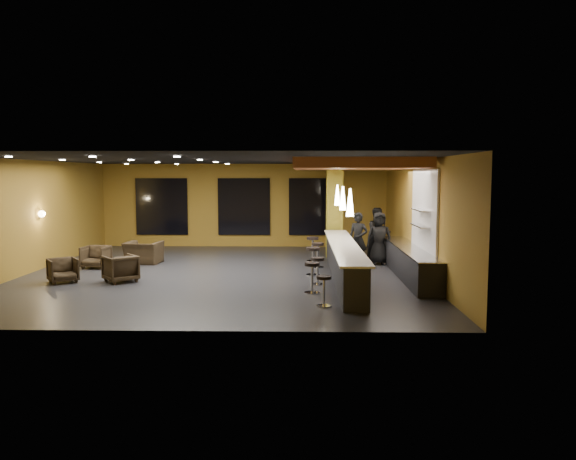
{
  "coord_description": "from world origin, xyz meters",
  "views": [
    {
      "loc": [
        2.41,
        -17.19,
        3.05
      ],
      "look_at": [
        2.0,
        0.5,
        1.3
      ],
      "focal_mm": 35.0,
      "sensor_mm": 36.0,
      "label": 1
    }
  ],
  "objects_px": {
    "bar_counter": "(343,263)",
    "staff_c": "(379,238)",
    "armchair_b": "(120,268)",
    "armchair_c": "(96,257)",
    "column": "(334,210)",
    "armchair_d": "(143,253)",
    "bar_stool_1": "(312,274)",
    "pendant_0": "(350,202)",
    "pendant_1": "(343,198)",
    "prep_counter": "(409,262)",
    "staff_b": "(378,234)",
    "bar_stool_4": "(318,252)",
    "staff_a": "(358,239)",
    "bar_stool_0": "(324,287)",
    "bar_stool_3": "(313,258)",
    "armchair_a": "(63,270)",
    "bar_stool_5": "(313,246)",
    "pendant_2": "(337,195)",
    "bar_stool_2": "(318,267)"
  },
  "relations": [
    {
      "from": "column",
      "to": "armchair_c",
      "type": "bearing_deg",
      "value": -160.85
    },
    {
      "from": "pendant_0",
      "to": "staff_b",
      "type": "relative_size",
      "value": 0.37
    },
    {
      "from": "pendant_1",
      "to": "bar_stool_3",
      "type": "bearing_deg",
      "value": 170.77
    },
    {
      "from": "armchair_a",
      "to": "bar_stool_1",
      "type": "relative_size",
      "value": 0.95
    },
    {
      "from": "armchair_a",
      "to": "bar_stool_5",
      "type": "bearing_deg",
      "value": -5.63
    },
    {
      "from": "bar_stool_4",
      "to": "bar_counter",
      "type": "bearing_deg",
      "value": -71.45
    },
    {
      "from": "pendant_1",
      "to": "staff_c",
      "type": "xyz_separation_m",
      "value": [
        1.42,
        2.28,
        -1.45
      ]
    },
    {
      "from": "bar_counter",
      "to": "staff_c",
      "type": "relative_size",
      "value": 4.45
    },
    {
      "from": "prep_counter",
      "to": "staff_a",
      "type": "height_order",
      "value": "staff_a"
    },
    {
      "from": "bar_stool_5",
      "to": "bar_stool_2",
      "type": "bearing_deg",
      "value": -89.32
    },
    {
      "from": "armchair_c",
      "to": "pendant_2",
      "type": "bearing_deg",
      "value": 13.64
    },
    {
      "from": "bar_counter",
      "to": "bar_stool_3",
      "type": "height_order",
      "value": "bar_counter"
    },
    {
      "from": "armchair_c",
      "to": "staff_c",
      "type": "bearing_deg",
      "value": 11.05
    },
    {
      "from": "armchair_b",
      "to": "armchair_c",
      "type": "xyz_separation_m",
      "value": [
        -1.57,
        2.34,
        -0.02
      ]
    },
    {
      "from": "pendant_2",
      "to": "armchair_b",
      "type": "xyz_separation_m",
      "value": [
        -6.39,
        -3.5,
        -1.96
      ]
    },
    {
      "from": "armchair_c",
      "to": "bar_stool_1",
      "type": "distance_m",
      "value": 7.97
    },
    {
      "from": "staff_c",
      "to": "armchair_d",
      "type": "bearing_deg",
      "value": 179.84
    },
    {
      "from": "staff_b",
      "to": "armchair_d",
      "type": "xyz_separation_m",
      "value": [
        -8.16,
        -0.79,
        -0.57
      ]
    },
    {
      "from": "prep_counter",
      "to": "armchair_d",
      "type": "distance_m",
      "value": 8.97
    },
    {
      "from": "armchair_b",
      "to": "bar_stool_1",
      "type": "bearing_deg",
      "value": 125.39
    },
    {
      "from": "pendant_0",
      "to": "bar_counter",
      "type": "bearing_deg",
      "value": 90.0
    },
    {
      "from": "bar_stool_0",
      "to": "bar_stool_5",
      "type": "height_order",
      "value": "bar_stool_5"
    },
    {
      "from": "bar_stool_4",
      "to": "column",
      "type": "bearing_deg",
      "value": 74.93
    },
    {
      "from": "bar_stool_0",
      "to": "bar_stool_4",
      "type": "relative_size",
      "value": 0.87
    },
    {
      "from": "bar_stool_3",
      "to": "bar_stool_4",
      "type": "relative_size",
      "value": 1.04
    },
    {
      "from": "bar_stool_1",
      "to": "staff_a",
      "type": "bearing_deg",
      "value": 69.58
    },
    {
      "from": "bar_counter",
      "to": "pendant_2",
      "type": "height_order",
      "value": "pendant_2"
    },
    {
      "from": "bar_stool_0",
      "to": "column",
      "type": "bearing_deg",
      "value": 84.96
    },
    {
      "from": "pendant_2",
      "to": "bar_stool_1",
      "type": "xyz_separation_m",
      "value": [
        -0.95,
        -4.95,
        -1.84
      ]
    },
    {
      "from": "armchair_c",
      "to": "bar_stool_3",
      "type": "xyz_separation_m",
      "value": [
        7.09,
        -1.2,
        0.18
      ]
    },
    {
      "from": "pendant_0",
      "to": "column",
      "type": "bearing_deg",
      "value": 90.0
    },
    {
      "from": "bar_counter",
      "to": "staff_b",
      "type": "distance_m",
      "value": 3.93
    },
    {
      "from": "pendant_1",
      "to": "bar_stool_5",
      "type": "distance_m",
      "value": 3.51
    },
    {
      "from": "prep_counter",
      "to": "staff_b",
      "type": "distance_m",
      "value": 3.19
    },
    {
      "from": "column",
      "to": "bar_stool_3",
      "type": "distance_m",
      "value": 4.23
    },
    {
      "from": "armchair_d",
      "to": "prep_counter",
      "type": "bearing_deg",
      "value": 172.8
    },
    {
      "from": "bar_stool_3",
      "to": "pendant_0",
      "type": "bearing_deg",
      "value": -71.78
    },
    {
      "from": "column",
      "to": "bar_stool_3",
      "type": "height_order",
      "value": "column"
    },
    {
      "from": "armchair_b",
      "to": "bar_stool_4",
      "type": "relative_size",
      "value": 1.03
    },
    {
      "from": "staff_b",
      "to": "armchair_a",
      "type": "bearing_deg",
      "value": -172.48
    },
    {
      "from": "pendant_1",
      "to": "bar_stool_4",
      "type": "bearing_deg",
      "value": 113.93
    },
    {
      "from": "armchair_d",
      "to": "pendant_0",
      "type": "bearing_deg",
      "value": 151.91
    },
    {
      "from": "pendant_0",
      "to": "pendant_1",
      "type": "xyz_separation_m",
      "value": [
        0.0,
        2.5,
        0.0
      ]
    },
    {
      "from": "pendant_1",
      "to": "staff_b",
      "type": "distance_m",
      "value": 3.73
    },
    {
      "from": "pendant_0",
      "to": "bar_stool_1",
      "type": "relative_size",
      "value": 0.87
    },
    {
      "from": "pendant_0",
      "to": "armchair_d",
      "type": "height_order",
      "value": "pendant_0"
    },
    {
      "from": "armchair_a",
      "to": "bar_stool_1",
      "type": "height_order",
      "value": "bar_stool_1"
    },
    {
      "from": "staff_a",
      "to": "armchair_d",
      "type": "height_order",
      "value": "staff_a"
    },
    {
      "from": "column",
      "to": "armchair_d",
      "type": "bearing_deg",
      "value": -165.07
    },
    {
      "from": "pendant_0",
      "to": "pendant_2",
      "type": "height_order",
      "value": "same"
    }
  ]
}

